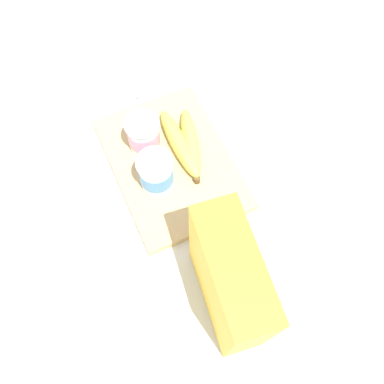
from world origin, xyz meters
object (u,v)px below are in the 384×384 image
(yogurt_cup_front, at_px, (156,173))
(spoon, at_px, (139,84))
(banana_bunch, at_px, (184,143))
(yogurt_cup_back, at_px, (144,135))
(cutting_board, at_px, (172,163))
(cereal_box, at_px, (229,282))

(yogurt_cup_front, relative_size, spoon, 0.70)
(spoon, bearing_deg, banana_bunch, -174.04)
(yogurt_cup_back, xyz_separation_m, spoon, (0.18, -0.05, -0.06))
(cutting_board, distance_m, banana_bunch, 0.05)
(yogurt_cup_back, height_order, banana_bunch, yogurt_cup_back)
(yogurt_cup_back, bearing_deg, yogurt_cup_front, 173.38)
(cutting_board, relative_size, yogurt_cup_front, 3.90)
(yogurt_cup_front, height_order, yogurt_cup_back, yogurt_cup_front)
(cereal_box, xyz_separation_m, yogurt_cup_back, (0.37, 0.01, -0.06))
(yogurt_cup_front, relative_size, banana_bunch, 0.46)
(cutting_board, bearing_deg, yogurt_cup_back, 30.27)
(cereal_box, relative_size, yogurt_cup_front, 2.74)
(banana_bunch, bearing_deg, cutting_board, 116.28)
(cutting_board, relative_size, spoon, 2.73)
(cutting_board, distance_m, yogurt_cup_back, 0.09)
(cereal_box, bearing_deg, yogurt_cup_back, -170.92)
(banana_bunch, xyz_separation_m, spoon, (0.22, 0.02, -0.03))
(cutting_board, xyz_separation_m, spoon, (0.24, -0.02, -0.01))
(yogurt_cup_back, bearing_deg, cutting_board, -149.73)
(spoon, bearing_deg, yogurt_cup_back, 163.46)
(cutting_board, distance_m, spoon, 0.24)
(spoon, bearing_deg, cereal_box, 175.85)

